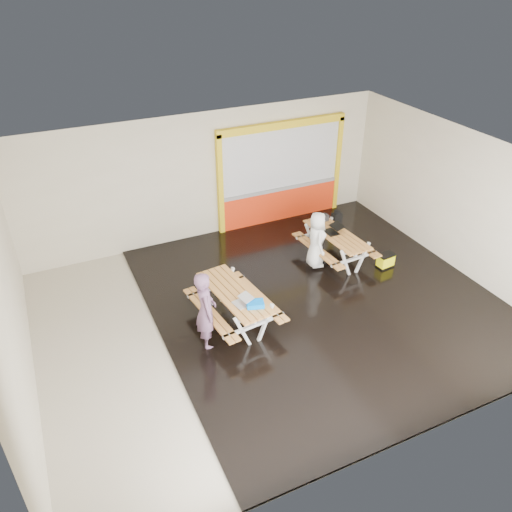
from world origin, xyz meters
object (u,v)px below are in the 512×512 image
laptop_right (333,230)px  dark_case (324,258)px  picnic_table_right (336,240)px  toolbox (322,218)px  backpack (337,219)px  person_left (206,310)px  person_right (316,239)px  fluke_bag (385,261)px  laptop_left (242,302)px  picnic_table_left (234,299)px  blue_pouch (255,304)px

laptop_right → dark_case: bearing=-170.7°
picnic_table_right → toolbox: size_ratio=5.57×
picnic_table_right → dark_case: size_ratio=5.79×
dark_case → backpack: bearing=42.7°
person_left → laptop_right: bearing=-56.0°
person_right → fluke_bag: bearing=-100.0°
person_left → laptop_left: 0.77m
dark_case → picnic_table_right: bearing=-14.6°
picnic_table_right → backpack: backpack is taller
picnic_table_right → person_left: bearing=-158.1°
picnic_table_left → person_left: bearing=-152.9°
person_left → fluke_bag: person_left is taller
laptop_left → toolbox: size_ratio=1.10×
dark_case → picnic_table_left: bearing=-156.6°
dark_case → fluke_bag: (1.24, -0.93, 0.11)m
backpack → fluke_bag: (0.44, -1.66, -0.51)m
fluke_bag → blue_pouch: bearing=-166.0°
dark_case → laptop_right: bearing=9.3°
dark_case → fluke_bag: bearing=-36.8°
picnic_table_left → picnic_table_right: bearing=20.6°
person_left → toolbox: bearing=-49.1°
picnic_table_left → person_left: 0.90m
toolbox → person_left: bearing=-149.8°
picnic_table_left → laptop_left: (-0.00, -0.45, 0.25)m
picnic_table_left → person_right: size_ratio=1.56×
person_right → laptop_right: 0.65m
laptop_right → fluke_bag: (1.01, -0.97, -0.64)m
picnic_table_left → toolbox: size_ratio=5.96×
laptop_left → picnic_table_left: bearing=89.4°
picnic_table_left → fluke_bag: bearing=5.3°
blue_pouch → fluke_bag: size_ratio=0.77×
laptop_right → dark_case: (-0.23, -0.04, -0.75)m
blue_pouch → toolbox: bearing=39.8°
toolbox → fluke_bag: 1.98m
laptop_left → laptop_right: bearing=28.7°
backpack → dark_case: (-0.80, -0.73, -0.62)m
toolbox → picnic_table_left: bearing=-149.1°
person_left → fluke_bag: 5.19m
laptop_right → dark_case: size_ratio=1.24×
person_left → toolbox: (4.13, 2.40, 0.01)m
dark_case → fluke_bag: 1.55m
dark_case → fluke_bag: size_ratio=0.81×
laptop_right → picnic_table_right: bearing=-72.1°
picnic_table_left → fluke_bag: size_ratio=5.00×
picnic_table_right → toolbox: (0.01, 0.75, 0.27)m
laptop_right → toolbox: (0.05, 0.64, 0.02)m
picnic_table_right → person_left: (-4.12, -1.65, 0.26)m
person_right → picnic_table_left: bearing=128.6°
picnic_table_left → toolbox: (3.36, 2.01, 0.25)m
person_right → fluke_bag: person_right is taller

